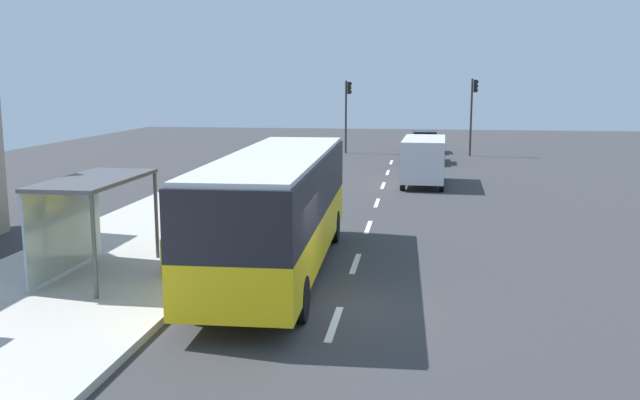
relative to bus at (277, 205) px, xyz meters
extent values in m
cube|color=#38383A|center=(1.71, 11.27, -1.86)|extent=(56.00, 92.00, 0.04)
cube|color=beige|center=(-4.69, -0.73, -1.75)|extent=(6.20, 30.00, 0.18)
cube|color=silver|center=(1.96, -3.73, -1.84)|extent=(0.16, 2.20, 0.01)
cube|color=silver|center=(1.96, 1.27, -1.84)|extent=(0.16, 2.20, 0.01)
cube|color=silver|center=(1.96, 6.27, -1.84)|extent=(0.16, 2.20, 0.01)
cube|color=silver|center=(1.96, 11.27, -1.84)|extent=(0.16, 2.20, 0.01)
cube|color=silver|center=(1.96, 16.27, -1.84)|extent=(0.16, 2.20, 0.01)
cube|color=silver|center=(1.96, 21.27, -1.84)|extent=(0.16, 2.20, 0.01)
cube|color=silver|center=(1.96, 26.27, -1.84)|extent=(0.16, 2.20, 0.01)
cube|color=yellow|center=(0.01, -0.02, -0.77)|extent=(2.78, 11.06, 1.15)
cube|color=black|center=(0.01, -0.02, 0.53)|extent=(2.78, 11.06, 1.45)
cube|color=silver|center=(0.01, -0.02, 1.31)|extent=(2.65, 10.84, 0.12)
cube|color=black|center=(-0.13, 5.43, 0.46)|extent=(2.30, 0.18, 1.22)
cube|color=black|center=(-1.18, -0.55, 0.46)|extent=(0.30, 8.58, 1.10)
cylinder|color=black|center=(-1.22, 3.85, -1.34)|extent=(0.31, 1.01, 1.00)
cylinder|color=black|center=(1.04, 3.91, -1.34)|extent=(0.31, 1.01, 1.00)
cylinder|color=black|center=(-1.02, -3.75, -1.34)|extent=(0.31, 1.01, 1.00)
cylinder|color=black|center=(1.24, -3.69, -1.34)|extent=(0.31, 1.01, 1.00)
cube|color=silver|center=(3.91, 16.85, -0.52)|extent=(2.18, 5.27, 1.96)
cube|color=black|center=(3.91, 16.85, -0.19)|extent=(2.15, 3.19, 0.44)
cylinder|color=black|center=(4.74, 14.82, -1.50)|extent=(0.24, 0.69, 0.68)
cylinder|color=black|center=(2.94, 14.88, -1.50)|extent=(0.24, 0.69, 0.68)
cylinder|color=black|center=(4.88, 18.81, -1.50)|extent=(0.24, 0.69, 0.68)
cylinder|color=black|center=(3.08, 18.88, -1.50)|extent=(0.24, 0.69, 0.68)
cube|color=#A51919|center=(4.01, 33.32, -1.22)|extent=(2.03, 4.49, 0.60)
cube|color=black|center=(4.02, 33.13, -0.62)|extent=(1.71, 2.46, 0.60)
cylinder|color=black|center=(3.11, 34.78, -1.52)|extent=(0.23, 0.65, 0.64)
cylinder|color=black|center=(4.75, 34.87, -1.52)|extent=(0.23, 0.65, 0.64)
cylinder|color=black|center=(3.27, 31.78, -1.52)|extent=(0.23, 0.65, 0.64)
cylinder|color=black|center=(4.91, 31.87, -1.52)|extent=(0.23, 0.65, 0.64)
cube|color=black|center=(4.01, 26.56, -1.22)|extent=(1.94, 4.46, 0.60)
cube|color=black|center=(4.01, 26.36, -0.62)|extent=(1.66, 2.43, 0.60)
cylinder|color=black|center=(3.24, 28.09, -1.52)|extent=(0.22, 0.65, 0.64)
cylinder|color=black|center=(4.88, 28.04, -1.52)|extent=(0.22, 0.65, 0.64)
cylinder|color=black|center=(3.14, 25.09, -1.52)|extent=(0.22, 0.65, 0.64)
cylinder|color=black|center=(4.78, 25.04, -1.52)|extent=(0.22, 0.65, 0.64)
cylinder|color=yellow|center=(-2.49, -1.32, -1.19)|extent=(0.52, 0.52, 0.95)
cylinder|color=red|center=(-2.49, -0.62, -1.19)|extent=(0.52, 0.52, 0.95)
cylinder|color=#2D2D2D|center=(7.11, 30.83, 0.77)|extent=(0.14, 0.14, 5.22)
cube|color=black|center=(7.33, 30.83, 2.88)|extent=(0.24, 0.28, 0.84)
sphere|color=#360606|center=(7.45, 30.83, 3.16)|extent=(0.16, 0.16, 0.16)
sphere|color=#3C2C03|center=(7.45, 30.83, 2.88)|extent=(0.16, 0.16, 0.16)
sphere|color=green|center=(7.45, 30.83, 2.60)|extent=(0.16, 0.16, 0.16)
cylinder|color=#2D2D2D|center=(-1.49, 31.63, 0.70)|extent=(0.14, 0.14, 5.08)
cube|color=black|center=(-1.27, 31.63, 2.74)|extent=(0.24, 0.28, 0.84)
sphere|color=#360606|center=(-1.15, 31.63, 3.02)|extent=(0.16, 0.16, 0.16)
sphere|color=#F2B20C|center=(-1.15, 31.63, 2.74)|extent=(0.16, 0.16, 0.16)
sphere|color=black|center=(-1.15, 31.63, 2.46)|extent=(0.16, 0.16, 0.16)
cube|color=#4C4C51|center=(-4.39, -1.40, 0.79)|extent=(1.80, 4.00, 0.10)
cube|color=#8CA5B2|center=(-5.24, -1.40, -0.41)|extent=(0.06, 3.80, 2.30)
cylinder|color=#4C4C51|center=(-3.54, -3.30, -0.44)|extent=(0.10, 0.10, 2.44)
cylinder|color=#4C4C51|center=(-3.54, 0.50, -0.44)|extent=(0.10, 0.10, 2.44)
camera|label=1|loc=(3.65, -17.81, 3.24)|focal=39.39mm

